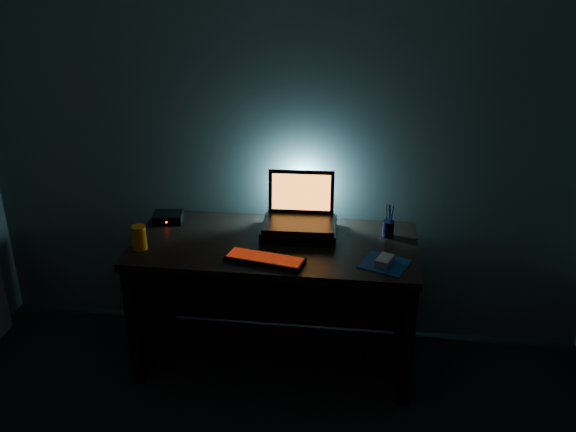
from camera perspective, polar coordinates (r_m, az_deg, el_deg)
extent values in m
cube|color=#434D49|center=(3.56, -0.36, 7.61)|extent=(3.50, 0.00, 2.50)
cube|color=black|center=(3.40, -1.18, -2.65)|extent=(1.50, 0.70, 0.04)
cube|color=black|center=(3.74, -12.05, -7.11)|extent=(0.06, 0.64, 0.71)
cube|color=black|center=(3.56, 10.37, -8.66)|extent=(0.06, 0.64, 0.71)
cube|color=black|center=(3.86, -0.42, -5.44)|extent=(1.38, 0.02, 0.65)
cube|color=black|center=(3.46, 1.00, -1.21)|extent=(0.41, 0.31, 0.06)
cube|color=black|center=(3.45, 1.01, -0.62)|extent=(0.39, 0.27, 0.02)
cube|color=black|center=(3.51, 1.19, 2.17)|extent=(0.36, 0.06, 0.24)
cube|color=orange|center=(3.51, 1.18, 2.13)|extent=(0.32, 0.04, 0.20)
cube|color=black|center=(3.20, -2.06, -3.86)|extent=(0.41, 0.20, 0.02)
cube|color=red|center=(3.19, -2.06, -3.67)|extent=(0.39, 0.18, 0.00)
cube|color=navy|center=(3.21, 8.58, -4.22)|extent=(0.28, 0.27, 0.00)
cube|color=gray|center=(3.20, 8.60, -3.93)|extent=(0.10, 0.13, 0.03)
cylinder|color=black|center=(3.48, 8.89, -1.12)|extent=(0.08, 0.08, 0.09)
cylinder|color=orange|center=(3.38, -13.08, -1.88)|extent=(0.09, 0.09, 0.13)
cube|color=black|center=(3.68, -10.62, -0.13)|extent=(0.18, 0.15, 0.05)
sphere|color=#FF0C07|center=(3.62, -10.75, -0.55)|extent=(0.01, 0.01, 0.01)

